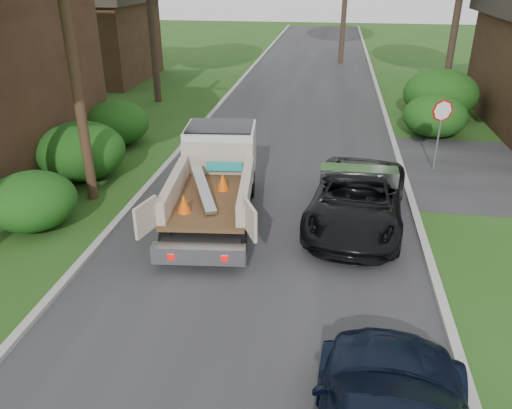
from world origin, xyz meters
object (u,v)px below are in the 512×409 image
at_px(stop_sign, 441,120).
at_px(flatbed_truck, 217,169).
at_px(black_pickup, 357,199).
at_px(utility_pole, 66,19).
at_px(house_left_far, 86,28).

bearing_deg(stop_sign, flatbed_truck, -149.16).
relative_size(stop_sign, black_pickup, 0.47).
bearing_deg(stop_sign, black_pickup, -121.89).
height_order(utility_pole, black_pickup, utility_pole).
distance_m(stop_sign, utility_pole, 11.91).
bearing_deg(flatbed_truck, house_left_far, 119.20).
bearing_deg(flatbed_truck, stop_sign, 25.08).
relative_size(stop_sign, utility_pole, 0.25).
bearing_deg(stop_sign, house_left_far, 145.19).
relative_size(utility_pole, black_pickup, 1.90).
height_order(utility_pole, house_left_far, utility_pole).
bearing_deg(black_pickup, house_left_far, 139.31).
xyz_separation_m(stop_sign, flatbed_truck, (-6.78, -4.05, -0.60)).
height_order(utility_pole, flatbed_truck, utility_pole).
distance_m(house_left_far, flatbed_truck, 20.89).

